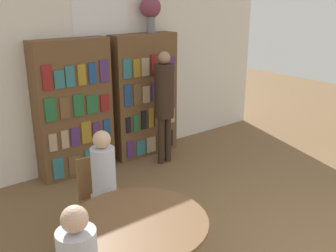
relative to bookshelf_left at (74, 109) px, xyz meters
name	(u,v)px	position (x,y,z in m)	size (l,w,h in m)	color
wall_back	(103,63)	(0.60, 0.19, 0.55)	(6.40, 0.07, 3.00)	silver
bookshelf_left	(74,109)	(0.00, 0.00, 0.00)	(1.08, 0.34, 1.92)	brown
bookshelf_right	(144,96)	(1.20, 0.00, 0.00)	(1.08, 0.34, 1.92)	brown
flower_vase	(151,9)	(1.35, 0.00, 1.31)	(0.32, 0.32, 0.53)	slate
reading_table	(138,233)	(-0.68, -2.60, -0.37)	(1.16, 1.16, 0.71)	brown
chair_left_side	(100,195)	(-0.54, -1.69, -0.45)	(0.46, 0.46, 0.91)	brown
seated_reader_left	(106,186)	(-0.57, -1.87, -0.26)	(0.28, 0.37, 1.25)	#B2B7C6
librarian_standing	(164,97)	(1.21, -0.50, 0.08)	(0.29, 0.56, 1.70)	#332319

